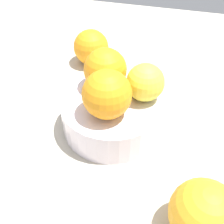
{
  "coord_description": "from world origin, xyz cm",
  "views": [
    {
      "loc": [
        -32.38,
        -8.87,
        34.0
      ],
      "look_at": [
        0.0,
        0.0,
        3.33
      ],
      "focal_mm": 43.88,
      "sensor_mm": 36.0,
      "label": 1
    }
  ],
  "objects_px": {
    "orange_in_bowl_0": "(145,82)",
    "orange_in_bowl_2": "(105,70)",
    "orange_in_bowl_1": "(109,95)",
    "fruit_bowl": "(112,115)",
    "orange_loose_0": "(91,47)",
    "orange_loose_1": "(204,214)"
  },
  "relations": [
    {
      "from": "orange_in_bowl_0",
      "to": "orange_in_bowl_2",
      "type": "bearing_deg",
      "value": 81.23
    },
    {
      "from": "fruit_bowl",
      "to": "orange_in_bowl_0",
      "type": "xyz_separation_m",
      "value": [
        0.02,
        -0.05,
        0.06
      ]
    },
    {
      "from": "orange_in_bowl_0",
      "to": "orange_loose_0",
      "type": "distance_m",
      "value": 0.22
    },
    {
      "from": "orange_in_bowl_1",
      "to": "orange_loose_0",
      "type": "xyz_separation_m",
      "value": [
        0.21,
        0.1,
        -0.05
      ]
    },
    {
      "from": "orange_in_bowl_1",
      "to": "fruit_bowl",
      "type": "bearing_deg",
      "value": 7.94
    },
    {
      "from": "orange_in_bowl_1",
      "to": "orange_loose_1",
      "type": "bearing_deg",
      "value": -129.42
    },
    {
      "from": "fruit_bowl",
      "to": "orange_in_bowl_0",
      "type": "height_order",
      "value": "orange_in_bowl_0"
    },
    {
      "from": "orange_in_bowl_0",
      "to": "orange_in_bowl_1",
      "type": "xyz_separation_m",
      "value": [
        -0.05,
        0.04,
        0.01
      ]
    },
    {
      "from": "fruit_bowl",
      "to": "orange_in_bowl_1",
      "type": "relative_size",
      "value": 2.25
    },
    {
      "from": "orange_in_bowl_1",
      "to": "orange_in_bowl_2",
      "type": "relative_size",
      "value": 1.04
    },
    {
      "from": "orange_in_bowl_0",
      "to": "orange_in_bowl_2",
      "type": "height_order",
      "value": "orange_in_bowl_2"
    },
    {
      "from": "orange_in_bowl_0",
      "to": "orange_in_bowl_2",
      "type": "relative_size",
      "value": 0.86
    },
    {
      "from": "fruit_bowl",
      "to": "orange_loose_0",
      "type": "distance_m",
      "value": 0.21
    },
    {
      "from": "orange_loose_0",
      "to": "orange_in_bowl_1",
      "type": "bearing_deg",
      "value": -154.38
    },
    {
      "from": "orange_in_bowl_2",
      "to": "fruit_bowl",
      "type": "bearing_deg",
      "value": -149.06
    },
    {
      "from": "fruit_bowl",
      "to": "orange_loose_1",
      "type": "bearing_deg",
      "value": -134.6
    },
    {
      "from": "orange_loose_0",
      "to": "orange_in_bowl_2",
      "type": "bearing_deg",
      "value": -152.78
    },
    {
      "from": "fruit_bowl",
      "to": "orange_in_bowl_2",
      "type": "relative_size",
      "value": 2.35
    },
    {
      "from": "orange_loose_0",
      "to": "orange_in_bowl_0",
      "type": "bearing_deg",
      "value": -137.94
    },
    {
      "from": "fruit_bowl",
      "to": "orange_in_bowl_1",
      "type": "bearing_deg",
      "value": -172.06
    },
    {
      "from": "orange_in_bowl_1",
      "to": "orange_in_bowl_0",
      "type": "bearing_deg",
      "value": -39.58
    },
    {
      "from": "fruit_bowl",
      "to": "orange_loose_0",
      "type": "bearing_deg",
      "value": 27.94
    }
  ]
}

